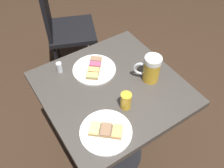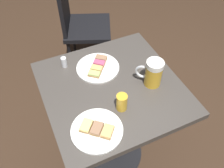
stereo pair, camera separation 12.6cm
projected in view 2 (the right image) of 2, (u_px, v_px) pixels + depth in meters
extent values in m
plane|color=#382619|center=(112.00, 152.00, 1.84)|extent=(6.00, 6.00, 0.00)
cylinder|color=black|center=(112.00, 152.00, 1.83)|extent=(0.44, 0.44, 0.01)
cylinder|color=black|center=(112.00, 125.00, 1.56)|extent=(0.09, 0.09, 0.72)
cube|color=#423D38|center=(112.00, 89.00, 1.29)|extent=(0.70, 0.71, 0.04)
cylinder|color=white|center=(98.00, 68.00, 1.36)|extent=(0.24, 0.24, 0.01)
cube|color=#9E7547|center=(101.00, 59.00, 1.40)|extent=(0.07, 0.07, 0.01)
cube|color=#997051|center=(101.00, 57.00, 1.39)|extent=(0.07, 0.07, 0.01)
cube|color=#9E7547|center=(99.00, 64.00, 1.37)|extent=(0.07, 0.07, 0.01)
cube|color=#BC4C70|center=(99.00, 62.00, 1.36)|extent=(0.07, 0.07, 0.01)
cube|color=#9E7547|center=(97.00, 69.00, 1.34)|extent=(0.07, 0.07, 0.01)
cube|color=#E5B266|center=(97.00, 68.00, 1.33)|extent=(0.07, 0.07, 0.01)
cube|color=#9E7547|center=(94.00, 74.00, 1.31)|extent=(0.07, 0.07, 0.01)
cube|color=#ADC66B|center=(94.00, 73.00, 1.31)|extent=(0.07, 0.07, 0.01)
cylinder|color=white|center=(97.00, 130.00, 1.10)|extent=(0.24, 0.24, 0.01)
cube|color=#9E7547|center=(86.00, 126.00, 1.10)|extent=(0.08, 0.08, 0.01)
cube|color=#EFE07A|center=(86.00, 125.00, 1.09)|extent=(0.08, 0.08, 0.01)
cube|color=#9E7547|center=(97.00, 129.00, 1.09)|extent=(0.08, 0.08, 0.01)
cube|color=#997051|center=(97.00, 128.00, 1.08)|extent=(0.08, 0.08, 0.01)
cube|color=#9E7547|center=(108.00, 132.00, 1.08)|extent=(0.08, 0.08, 0.01)
cube|color=#E5B266|center=(108.00, 131.00, 1.07)|extent=(0.08, 0.08, 0.01)
cylinder|color=gold|center=(153.00, 75.00, 1.25)|extent=(0.09, 0.09, 0.12)
cylinder|color=white|center=(155.00, 64.00, 1.19)|extent=(0.09, 0.09, 0.03)
torus|color=silver|center=(143.00, 72.00, 1.25)|extent=(0.07, 0.07, 0.08)
cylinder|color=gold|center=(122.00, 102.00, 1.15)|extent=(0.05, 0.05, 0.09)
cylinder|color=silver|center=(64.00, 62.00, 1.36)|extent=(0.03, 0.03, 0.06)
cylinder|color=black|center=(107.00, 62.00, 2.15)|extent=(0.03, 0.03, 0.47)
cylinder|color=black|center=(107.00, 40.00, 2.37)|extent=(0.03, 0.03, 0.47)
cylinder|color=black|center=(71.00, 63.00, 2.14)|extent=(0.03, 0.03, 0.47)
cylinder|color=black|center=(74.00, 40.00, 2.36)|extent=(0.03, 0.03, 0.47)
cube|color=black|center=(88.00, 28.00, 2.07)|extent=(0.50, 0.50, 0.04)
cube|color=black|center=(64.00, 4.00, 1.89)|extent=(0.33, 0.16, 0.41)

